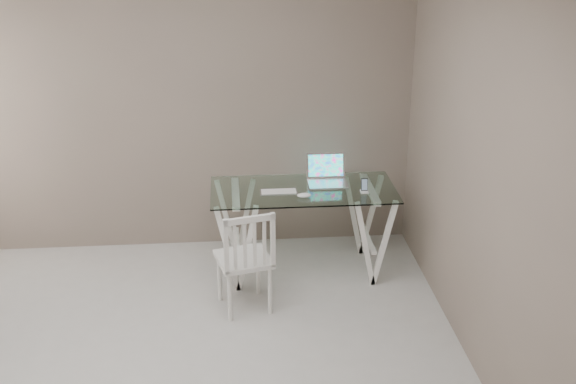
# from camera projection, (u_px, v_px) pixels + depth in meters

# --- Properties ---
(room) EXTENTS (4.50, 4.52, 2.71)m
(room) POSITION_uv_depth(u_px,v_px,m) (143.00, 142.00, 3.92)
(room) COLOR #A9A6A2
(room) RESTS_ON ground
(desk) EXTENTS (1.50, 0.70, 0.75)m
(desk) POSITION_uv_depth(u_px,v_px,m) (303.00, 230.00, 6.00)
(desk) COLOR silver
(desk) RESTS_ON ground
(chair) EXTENTS (0.47, 0.47, 0.85)m
(chair) POSITION_uv_depth(u_px,v_px,m) (246.00, 257.00, 5.36)
(chair) COLOR silver
(chair) RESTS_ON ground
(laptop) EXTENTS (0.32, 0.28, 0.22)m
(laptop) POSITION_uv_depth(u_px,v_px,m) (327.00, 176.00, 5.98)
(laptop) COLOR silver
(laptop) RESTS_ON desk
(keyboard) EXTENTS (0.30, 0.13, 0.01)m
(keyboard) POSITION_uv_depth(u_px,v_px,m) (279.00, 192.00, 5.79)
(keyboard) COLOR silver
(keyboard) RESTS_ON desk
(mouse) EXTENTS (0.11, 0.07, 0.04)m
(mouse) POSITION_uv_depth(u_px,v_px,m) (304.00, 195.00, 5.69)
(mouse) COLOR white
(mouse) RESTS_ON desk
(phone_dock) EXTENTS (0.06, 0.06, 0.12)m
(phone_dock) POSITION_uv_depth(u_px,v_px,m) (364.00, 189.00, 5.79)
(phone_dock) COLOR white
(phone_dock) RESTS_ON desk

